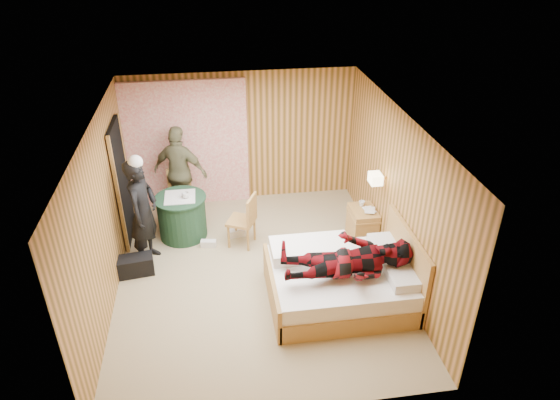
{
  "coord_description": "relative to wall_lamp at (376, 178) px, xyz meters",
  "views": [
    {
      "loc": [
        -0.55,
        -6.14,
        4.83
      ],
      "look_at": [
        0.42,
        0.43,
        1.05
      ],
      "focal_mm": 32.0,
      "sensor_mm": 36.0,
      "label": 1
    }
  ],
  "objects": [
    {
      "name": "floor",
      "position": [
        -1.92,
        -0.45,
        -1.3
      ],
      "size": [
        4.2,
        5.0,
        0.01
      ],
      "primitive_type": "cube",
      "color": "tan",
      "rests_on": "ground"
    },
    {
      "name": "cup_nightstand",
      "position": [
        -0.04,
        0.41,
        -0.68
      ],
      "size": [
        0.11,
        0.11,
        0.09
      ],
      "primitive_type": "imported",
      "rotation": [
        0.0,
        0.0,
        -0.07
      ],
      "color": "silver",
      "rests_on": "nightstand"
    },
    {
      "name": "bed",
      "position": [
        -0.8,
        -1.16,
        -0.99
      ],
      "size": [
        1.99,
        1.55,
        1.06
      ],
      "color": "tan",
      "rests_on": "floor"
    },
    {
      "name": "man_at_table",
      "position": [
        -3.07,
        1.55,
        -0.44
      ],
      "size": [
        1.09,
        0.79,
        1.72
      ],
      "primitive_type": "imported",
      "rotation": [
        0.0,
        0.0,
        2.73
      ],
      "color": "#6A6847",
      "rests_on": "floor"
    },
    {
      "name": "curtain",
      "position": [
        -2.92,
        1.98,
        -0.1
      ],
      "size": [
        2.2,
        0.08,
        2.4
      ],
      "primitive_type": "cube",
      "color": "silver",
      "rests_on": "floor"
    },
    {
      "name": "chair_near",
      "position": [
        -2.01,
        0.39,
        -0.76
      ],
      "size": [
        0.56,
        0.56,
        0.93
      ],
      "rotation": [
        0.0,
        0.0,
        -1.99
      ],
      "color": "tan",
      "rests_on": "floor"
    },
    {
      "name": "nightstand",
      "position": [
        -0.04,
        0.28,
        -1.0
      ],
      "size": [
        0.44,
        0.59,
        0.57
      ],
      "color": "tan",
      "rests_on": "floor"
    },
    {
      "name": "wall_left",
      "position": [
        -4.02,
        -0.45,
        -0.05
      ],
      "size": [
        0.02,
        5.0,
        2.5
      ],
      "primitive_type": "cube",
      "color": "#C1824A",
      "rests_on": "floor"
    },
    {
      "name": "book_lower",
      "position": [
        -0.04,
        0.23,
        -0.72
      ],
      "size": [
        0.2,
        0.25,
        0.02
      ],
      "primitive_type": "imported",
      "rotation": [
        0.0,
        0.0,
        0.16
      ],
      "color": "silver",
      "rests_on": "nightstand"
    },
    {
      "name": "wall_lamp",
      "position": [
        0.0,
        0.0,
        0.0
      ],
      "size": [
        0.26,
        0.24,
        0.16
      ],
      "color": "gold",
      "rests_on": "wall_right"
    },
    {
      "name": "duffel_bag",
      "position": [
        -3.77,
        -0.15,
        -1.15
      ],
      "size": [
        0.57,
        0.35,
        0.3
      ],
      "primitive_type": "cube",
      "rotation": [
        0.0,
        0.0,
        0.13
      ],
      "color": "black",
      "rests_on": "floor"
    },
    {
      "name": "wall_right",
      "position": [
        0.18,
        -0.45,
        -0.05
      ],
      "size": [
        0.02,
        5.0,
        2.5
      ],
      "primitive_type": "cube",
      "color": "#C1824A",
      "rests_on": "floor"
    },
    {
      "name": "wall_back",
      "position": [
        -1.92,
        2.05,
        -0.05
      ],
      "size": [
        4.2,
        0.02,
        2.5
      ],
      "primitive_type": "cube",
      "color": "#C1824A",
      "rests_on": "floor"
    },
    {
      "name": "round_table",
      "position": [
        -3.07,
        0.83,
        -0.91
      ],
      "size": [
        0.87,
        0.87,
        0.77
      ],
      "color": "#1F432B",
      "rests_on": "floor"
    },
    {
      "name": "cup_table",
      "position": [
        -2.97,
        0.78,
        -0.48
      ],
      "size": [
        0.14,
        0.14,
        0.1
      ],
      "primitive_type": "imported",
      "rotation": [
        0.0,
        0.0,
        -0.14
      ],
      "color": "silver",
      "rests_on": "round_table"
    },
    {
      "name": "woman_standing",
      "position": [
        -3.6,
        0.21,
        -0.42
      ],
      "size": [
        0.6,
        0.74,
        1.75
      ],
      "primitive_type": "imported",
      "rotation": [
        0.0,
        0.0,
        1.24
      ],
      "color": "black",
      "rests_on": "floor"
    },
    {
      "name": "ceiling",
      "position": [
        -1.92,
        -0.45,
        1.2
      ],
      "size": [
        4.2,
        5.0,
        0.01
      ],
      "primitive_type": "cube",
      "color": "white",
      "rests_on": "wall_back"
    },
    {
      "name": "doorway",
      "position": [
        -3.98,
        0.95,
        -0.28
      ],
      "size": [
        0.06,
        0.9,
        2.05
      ],
      "primitive_type": "cube",
      "color": "black",
      "rests_on": "floor"
    },
    {
      "name": "sneaker_left",
      "position": [
        -2.65,
        0.42,
        -1.24
      ],
      "size": [
        0.27,
        0.14,
        0.11
      ],
      "primitive_type": "cube",
      "rotation": [
        0.0,
        0.0,
        -0.16
      ],
      "color": "silver",
      "rests_on": "floor"
    },
    {
      "name": "man_on_bed",
      "position": [
        -0.77,
        -1.39,
        -0.34
      ],
      "size": [
        0.86,
        0.67,
        1.77
      ],
      "primitive_type": "imported",
      "rotation": [
        0.0,
        1.57,
        0.0
      ],
      "color": "maroon",
      "rests_on": "bed"
    },
    {
      "name": "sneaker_right",
      "position": [
        -2.17,
        0.66,
        -1.23
      ],
      "size": [
        0.31,
        0.16,
        0.13
      ],
      "primitive_type": "cube",
      "rotation": [
        0.0,
        0.0,
        0.15
      ],
      "color": "silver",
      "rests_on": "floor"
    },
    {
      "name": "chair_far",
      "position": [
        -3.09,
        1.51,
        -0.76
      ],
      "size": [
        0.51,
        0.51,
        0.93
      ],
      "rotation": [
        0.0,
        0.0,
        0.24
      ],
      "color": "tan",
      "rests_on": "floor"
    },
    {
      "name": "book_upper",
      "position": [
        -0.04,
        0.23,
        -0.7
      ],
      "size": [
        0.23,
        0.26,
        0.02
      ],
      "primitive_type": "imported",
      "rotation": [
        0.0,
        0.0,
        -0.33
      ],
      "color": "silver",
      "rests_on": "nightstand"
    }
  ]
}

